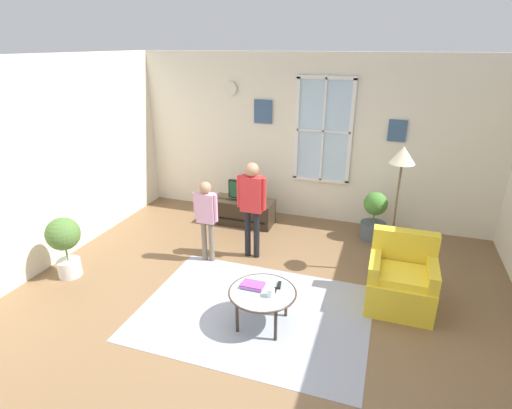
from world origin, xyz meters
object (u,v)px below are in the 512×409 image
at_px(tv_stand, 243,212).
at_px(person_pink_shirt, 206,212).
at_px(person_red_shirt, 252,199).
at_px(potted_plant_corner, 64,241).
at_px(coffee_table, 262,294).
at_px(potted_plant_by_window, 374,216).
at_px(floor_lamp, 401,169).
at_px(remote_near_books, 274,291).
at_px(remote_near_cup, 279,285).
at_px(television, 242,190).
at_px(book_stack, 253,285).
at_px(cup, 271,292).
at_px(armchair, 401,281).

height_order(tv_stand, person_pink_shirt, person_pink_shirt).
bearing_deg(person_pink_shirt, person_red_shirt, 29.21).
bearing_deg(potted_plant_corner, coffee_table, -2.67).
distance_m(potted_plant_by_window, floor_lamp, 1.51).
relative_size(remote_near_books, remote_near_cup, 1.00).
distance_m(television, person_red_shirt, 1.24).
distance_m(book_stack, potted_plant_by_window, 2.83).
bearing_deg(book_stack, potted_plant_by_window, 65.84).
relative_size(tv_stand, coffee_table, 1.42).
bearing_deg(cup, person_pink_shirt, 137.72).
bearing_deg(floor_lamp, person_red_shirt, -174.14).
relative_size(coffee_table, potted_plant_by_window, 0.96).
bearing_deg(armchair, book_stack, -152.00).
xyz_separation_m(potted_plant_by_window, floor_lamp, (0.28, -0.99, 1.10)).
relative_size(cup, floor_lamp, 0.05).
relative_size(book_stack, potted_plant_by_window, 0.32).
xyz_separation_m(tv_stand, armchair, (2.62, -1.63, 0.11)).
height_order(tv_stand, remote_near_books, remote_near_books).
bearing_deg(potted_plant_by_window, potted_plant_corner, -146.85).
relative_size(remote_near_cup, potted_plant_corner, 0.16).
bearing_deg(television, coffee_table, -65.01).
height_order(television, person_red_shirt, person_red_shirt).
bearing_deg(person_red_shirt, person_pink_shirt, -150.79).
height_order(tv_stand, television, television).
bearing_deg(tv_stand, coffee_table, -65.04).
height_order(tv_stand, floor_lamp, floor_lamp).
relative_size(person_red_shirt, potted_plant_by_window, 1.83).
bearing_deg(armchair, remote_near_cup, -150.98).
xyz_separation_m(tv_stand, remote_near_cup, (1.32, -2.36, 0.22)).
bearing_deg(coffee_table, person_red_shirt, 113.40).
xyz_separation_m(television, armchair, (2.62, -1.63, -0.29)).
xyz_separation_m(cup, potted_plant_by_window, (0.92, 2.69, -0.09)).
height_order(book_stack, person_red_shirt, person_red_shirt).
height_order(person_red_shirt, person_pink_shirt, person_red_shirt).
bearing_deg(potted_plant_by_window, armchair, -76.39).
bearing_deg(television, person_red_shirt, -62.94).
relative_size(armchair, person_red_shirt, 0.60).
height_order(coffee_table, potted_plant_by_window, potted_plant_by_window).
relative_size(armchair, remote_near_books, 6.21).
relative_size(remote_near_cup, person_pink_shirt, 0.12).
height_order(book_stack, person_pink_shirt, person_pink_shirt).
xyz_separation_m(tv_stand, book_stack, (1.04, -2.47, 0.24)).
bearing_deg(cup, television, 116.52).
relative_size(television, coffee_table, 0.66).
bearing_deg(potted_plant_by_window, television, -177.03).
distance_m(remote_near_books, floor_lamp, 2.26).
height_order(potted_plant_by_window, floor_lamp, floor_lamp).
bearing_deg(remote_near_cup, person_pink_shirt, 144.20).
bearing_deg(potted_plant_by_window, person_pink_shirt, -145.88).
relative_size(remote_near_books, floor_lamp, 0.08).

